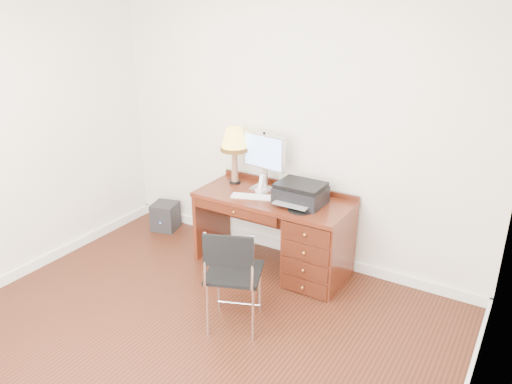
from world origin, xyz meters
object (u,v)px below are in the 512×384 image
Objects in this scene: leg_lamp at (234,143)px; phone at (261,188)px; chair at (229,269)px; desk at (303,236)px; monitor at (264,155)px; printer at (301,193)px; equipment_box at (165,216)px.

leg_lamp is 3.15× the size of phone.
leg_lamp reaches higher than chair.
leg_lamp is 0.53m from phone.
monitor is at bearing 164.60° from desk.
monitor is at bearing 85.96° from chair.
phone is at bearing -14.78° from leg_lamp.
desk is at bearing 16.51° from phone.
leg_lamp is 0.64× the size of chair.
chair is (-0.09, -1.05, -0.29)m from printer.
printer is 0.44m from phone.
phone is 1.16m from chair.
leg_lamp reaches higher than equipment_box.
printer is at bearing -9.04° from leg_lamp.
monitor is 1.25× the size of printer.
phone reaches higher than equipment_box.
desk is at bearing 60.85° from chair.
monitor is 1.76× the size of equipment_box.
chair is at bearing -58.68° from leg_lamp.
phone reaches higher than desk.
phone is at bearing 176.48° from printer.
monitor is 3.03× the size of phone.
equipment_box is (-1.77, 0.10, -0.69)m from printer.
phone is at bearing 176.72° from desk.
printer is at bearing -17.80° from equipment_box.
leg_lamp is 1.84× the size of equipment_box.
monitor reaches higher than printer.
printer reaches higher than equipment_box.
leg_lamp is 1.40m from equipment_box.
chair is at bearing -94.64° from printer.
desk is 1.14m from leg_lamp.
desk is 4.77× the size of equipment_box.
desk is at bearing -17.63° from equipment_box.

